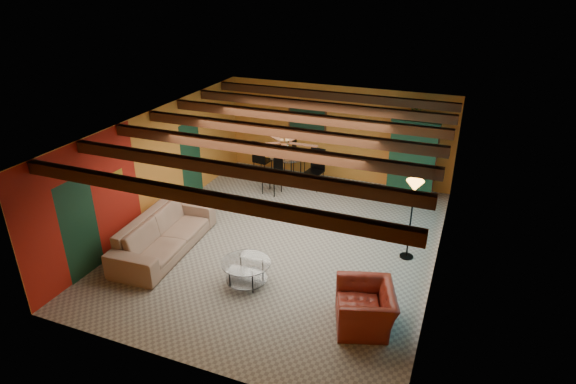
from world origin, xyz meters
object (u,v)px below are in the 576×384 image
at_px(sofa, 164,234).
at_px(floor_lamp, 411,220).
at_px(dining_table, 288,164).
at_px(potted_plant, 419,112).
at_px(coffee_table, 246,272).
at_px(armchair, 365,307).
at_px(vase, 288,141).
at_px(armoire, 413,158).

xyz_separation_m(sofa, floor_lamp, (4.93, 1.65, 0.49)).
distance_m(dining_table, potted_plant, 3.81).
bearing_deg(potted_plant, dining_table, -170.36).
bearing_deg(potted_plant, coffee_table, -113.01).
xyz_separation_m(sofa, coffee_table, (2.18, -0.45, -0.16)).
bearing_deg(floor_lamp, potted_plant, 97.71).
height_order(armchair, vase, vase).
relative_size(dining_table, vase, 10.59).
relative_size(sofa, armchair, 2.52).
bearing_deg(dining_table, armoire, 9.64).
xyz_separation_m(floor_lamp, vase, (-3.82, 2.75, 0.35)).
xyz_separation_m(armchair, floor_lamp, (0.34, 2.44, 0.53)).
relative_size(dining_table, potted_plant, 4.75).
relative_size(sofa, floor_lamp, 1.56).
bearing_deg(armoire, floor_lamp, -79.74).
relative_size(armchair, coffee_table, 1.15).
bearing_deg(sofa, potted_plant, -45.64).
height_order(armoire, potted_plant, potted_plant).
bearing_deg(coffee_table, armoire, 66.99).
bearing_deg(armoire, coffee_table, -110.46).
height_order(floor_lamp, vase, floor_lamp).
height_order(sofa, vase, vase).
bearing_deg(coffee_table, dining_table, 102.37).
bearing_deg(floor_lamp, vase, 144.22).
bearing_deg(potted_plant, armoire, 0.00).
xyz_separation_m(armchair, armoire, (-0.11, 5.76, 0.66)).
bearing_deg(armoire, vase, -167.80).
bearing_deg(armchair, sofa, -118.31).
bearing_deg(potted_plant, floor_lamp, -82.29).
xyz_separation_m(coffee_table, floor_lamp, (2.75, 2.10, 0.65)).
height_order(armchair, dining_table, dining_table).
relative_size(coffee_table, armoire, 0.47).
bearing_deg(floor_lamp, coffee_table, -142.66).
distance_m(sofa, armchair, 4.66).
bearing_deg(potted_plant, vase, -170.36).
distance_m(armchair, floor_lamp, 2.52).
height_order(armoire, floor_lamp, armoire).
height_order(sofa, armchair, sofa).
relative_size(armoire, floor_lamp, 1.14).
height_order(coffee_table, armoire, armoire).
bearing_deg(vase, armoire, 9.64).
bearing_deg(floor_lamp, sofa, -161.50).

